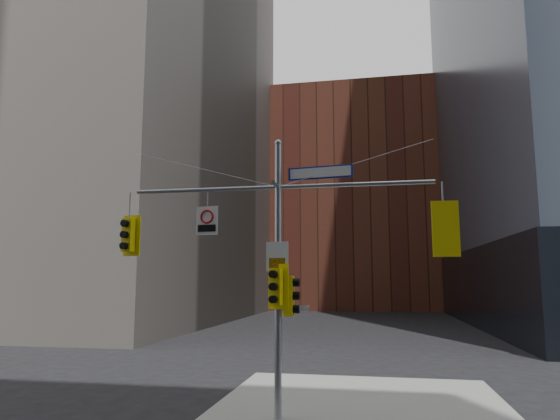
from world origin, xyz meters
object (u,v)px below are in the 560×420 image
at_px(traffic_light_east_arm, 444,229).
at_px(street_sign_blade, 320,173).
at_px(regulatory_sign_arm, 207,220).
at_px(traffic_light_pole_front, 276,287).
at_px(traffic_light_pole_side, 290,296).
at_px(signal_assembly, 278,247).
at_px(traffic_light_west_arm, 128,235).

xyz_separation_m(traffic_light_east_arm, street_sign_blade, (-3.04, 0.00, 1.55)).
bearing_deg(regulatory_sign_arm, street_sign_blade, 5.87).
bearing_deg(traffic_light_pole_front, traffic_light_pole_side, 52.96).
bearing_deg(signal_assembly, traffic_light_pole_side, 1.01).
xyz_separation_m(signal_assembly, street_sign_blade, (1.12, 0.00, 1.93)).
bearing_deg(traffic_light_east_arm, signal_assembly, -4.67).
bearing_deg(traffic_light_east_arm, traffic_light_west_arm, -4.75).
relative_size(traffic_light_pole_side, regulatory_sign_arm, 1.30).
bearing_deg(traffic_light_west_arm, traffic_light_pole_side, 9.96).
distance_m(traffic_light_east_arm, street_sign_blade, 3.41).
distance_m(traffic_light_pole_front, street_sign_blade, 3.16).
relative_size(traffic_light_pole_front, street_sign_blade, 0.67).
height_order(signal_assembly, traffic_light_pole_side, signal_assembly).
distance_m(signal_assembly, traffic_light_pole_front, 1.05).
bearing_deg(signal_assembly, street_sign_blade, 0.16).
bearing_deg(traffic_light_pole_side, signal_assembly, 92.87).
relative_size(traffic_light_west_arm, traffic_light_pole_side, 1.13).
bearing_deg(signal_assembly, traffic_light_east_arm, 0.01).
xyz_separation_m(signal_assembly, regulatory_sign_arm, (-1.95, -0.02, 0.76)).
bearing_deg(traffic_light_pole_side, street_sign_blade, -88.32).
xyz_separation_m(signal_assembly, traffic_light_west_arm, (-4.23, 0.01, 0.38)).
height_order(traffic_light_pole_side, street_sign_blade, street_sign_blade).
relative_size(traffic_light_pole_front, regulatory_sign_arm, 1.48).
xyz_separation_m(traffic_light_east_arm, regulatory_sign_arm, (-6.10, -0.02, 0.37)).
bearing_deg(street_sign_blade, traffic_light_pole_front, -158.75).
bearing_deg(traffic_light_west_arm, street_sign_blade, 9.94).
relative_size(traffic_light_west_arm, traffic_light_pole_front, 1.00).
xyz_separation_m(traffic_light_west_arm, traffic_light_pole_front, (4.23, -0.28, -1.40)).
bearing_deg(regulatory_sign_arm, signal_assembly, 6.03).
bearing_deg(regulatory_sign_arm, traffic_light_pole_side, 6.09).
bearing_deg(traffic_light_pole_side, traffic_light_pole_front, 132.24).
bearing_deg(traffic_light_east_arm, regulatory_sign_arm, -4.48).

